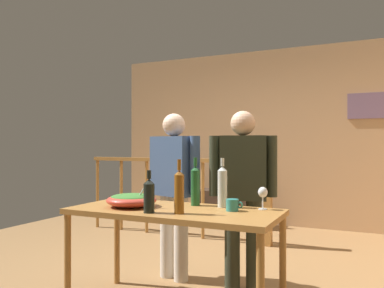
{
  "coord_description": "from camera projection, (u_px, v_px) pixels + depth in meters",
  "views": [
    {
      "loc": [
        1.48,
        -3.38,
        1.22
      ],
      "look_at": [
        0.14,
        -0.51,
        1.23
      ],
      "focal_mm": 36.68,
      "sensor_mm": 36.0,
      "label": 1
    }
  ],
  "objects": [
    {
      "name": "person_standing_right",
      "position": [
        243.0,
        185.0,
        3.31
      ],
      "size": [
        0.55,
        0.32,
        1.51
      ],
      "rotation": [
        0.0,
        0.0,
        3.44
      ],
      "color": "#2D3323",
      "rests_on": "ground_plane"
    },
    {
      "name": "back_wall",
      "position": [
        270.0,
        137.0,
        6.09
      ],
      "size": [
        5.05,
        0.1,
        2.69
      ],
      "primitive_type": "cube",
      "color": "tan",
      "rests_on": "ground_plane"
    },
    {
      "name": "framed_picture",
      "position": [
        366.0,
        106.0,
        5.46
      ],
      "size": [
        0.47,
        0.03,
        0.36
      ],
      "primitive_type": "cube",
      "color": "slate"
    },
    {
      "name": "salad_bowl",
      "position": [
        132.0,
        199.0,
        2.99
      ],
      "size": [
        0.38,
        0.38,
        0.19
      ],
      "color": "#CC3D2D",
      "rests_on": "serving_table"
    },
    {
      "name": "wine_bottle_dark",
      "position": [
        149.0,
        195.0,
        2.72
      ],
      "size": [
        0.08,
        0.08,
        0.3
      ],
      "color": "black",
      "rests_on": "serving_table"
    },
    {
      "name": "stair_railing",
      "position": [
        202.0,
        188.0,
        5.13
      ],
      "size": [
        2.66,
        0.1,
        1.1
      ],
      "color": "#9E6B33",
      "rests_on": "ground_plane"
    },
    {
      "name": "wine_bottle_amber",
      "position": [
        179.0,
        191.0,
        2.69
      ],
      "size": [
        0.07,
        0.07,
        0.37
      ],
      "color": "brown",
      "rests_on": "serving_table"
    },
    {
      "name": "ground_plane",
      "position": [
        201.0,
        275.0,
        3.69
      ],
      "size": [
        6.88,
        6.88,
        0.0
      ],
      "primitive_type": "plane",
      "color": "olive"
    },
    {
      "name": "wine_bottle_clear",
      "position": [
        222.0,
        186.0,
        2.97
      ],
      "size": [
        0.07,
        0.07,
        0.37
      ],
      "color": "silver",
      "rests_on": "serving_table"
    },
    {
      "name": "tv_console",
      "position": [
        227.0,
        208.0,
        6.01
      ],
      "size": [
        0.9,
        0.4,
        0.53
      ],
      "primitive_type": "cube",
      "color": "#38281E",
      "rests_on": "ground_plane"
    },
    {
      "name": "person_standing_left",
      "position": [
        174.0,
        181.0,
        3.59
      ],
      "size": [
        0.58,
        0.33,
        1.51
      ],
      "rotation": [
        0.0,
        0.0,
        2.84
      ],
      "color": "beige",
      "rests_on": "ground_plane"
    },
    {
      "name": "wine_bottle_green",
      "position": [
        195.0,
        185.0,
        3.05
      ],
      "size": [
        0.07,
        0.07,
        0.37
      ],
      "color": "#1E5628",
      "rests_on": "serving_table"
    },
    {
      "name": "wine_glass",
      "position": [
        263.0,
        193.0,
        2.86
      ],
      "size": [
        0.07,
        0.07,
        0.17
      ],
      "color": "silver",
      "rests_on": "serving_table"
    },
    {
      "name": "mug_teal",
      "position": [
        233.0,
        205.0,
        2.8
      ],
      "size": [
        0.12,
        0.09,
        0.08
      ],
      "color": "teal",
      "rests_on": "serving_table"
    },
    {
      "name": "serving_table",
      "position": [
        174.0,
        219.0,
        2.88
      ],
      "size": [
        1.55,
        0.7,
        0.75
      ],
      "color": "#9E6B33",
      "rests_on": "ground_plane"
    },
    {
      "name": "flat_screen_tv",
      "position": [
        226.0,
        176.0,
        5.98
      ],
      "size": [
        0.51,
        0.12,
        0.38
      ],
      "color": "black",
      "rests_on": "tv_console"
    }
  ]
}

